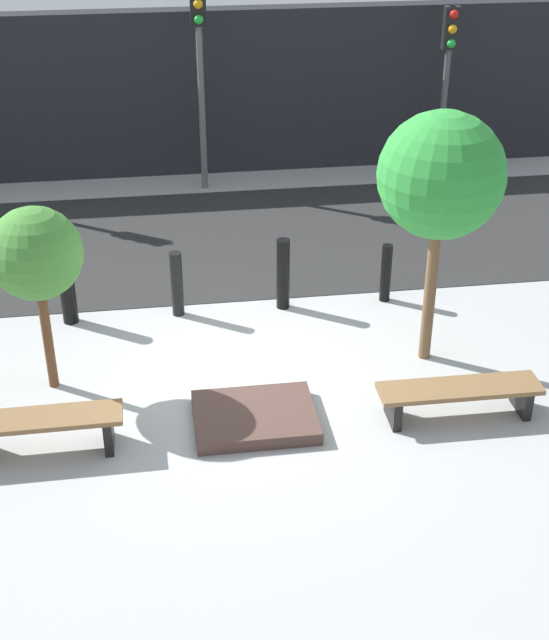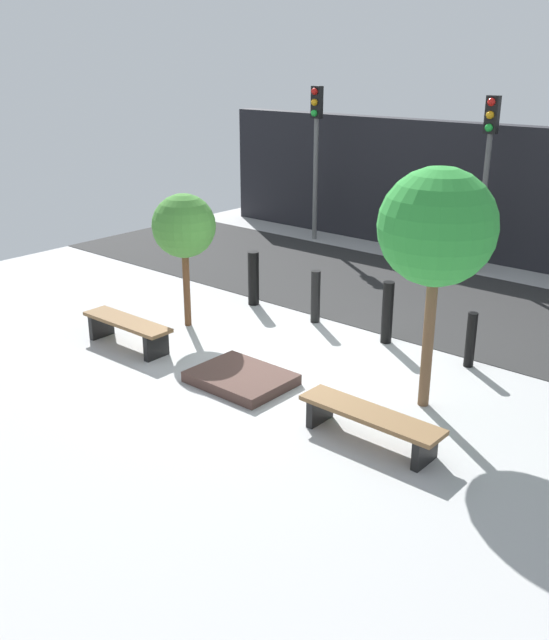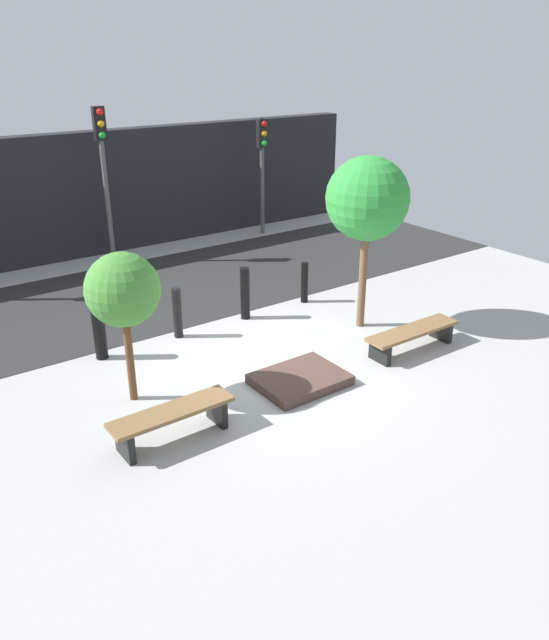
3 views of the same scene
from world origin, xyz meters
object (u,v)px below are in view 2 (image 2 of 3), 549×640
at_px(bench_left, 127,328).
at_px(tree_behind_right_bench, 437,228).
at_px(bench_right, 370,420).
at_px(bollard_far_left, 253,278).
at_px(tree_behind_left_bench, 184,227).
at_px(bollard_center, 387,313).
at_px(bollard_left, 316,297).
at_px(planter_bed, 241,378).
at_px(traffic_light_mid_west, 488,153).
at_px(traffic_light_west, 316,136).
at_px(bollard_right, 471,340).

xyz_separation_m(bench_left, tree_behind_right_bench, (4.83, 1.36, 2.18)).
bearing_deg(bench_right, bollard_far_left, 148.05).
height_order(bench_left, tree_behind_left_bench, tree_behind_left_bench).
distance_m(tree_behind_right_bench, bollard_center, 3.06).
bearing_deg(bench_right, bollard_left, 137.23).
bearing_deg(tree_behind_right_bench, planter_bed, -154.31).
xyz_separation_m(tree_behind_right_bench, traffic_light_mid_west, (-2.42, 6.64, 0.11)).
relative_size(tree_behind_left_bench, traffic_light_west, 0.61).
height_order(tree_behind_right_bench, traffic_light_mid_west, traffic_light_mid_west).
distance_m(bollard_left, bollard_center, 1.53).
xyz_separation_m(bollard_left, bollard_right, (3.06, 0.00, -0.04)).
bearing_deg(bollard_center, traffic_light_west, 137.31).
bearing_deg(bollard_center, planter_bed, -105.26).
bearing_deg(tree_behind_right_bench, bench_left, -164.25).
xyz_separation_m(bollard_center, bollard_right, (1.53, 0.00, -0.09)).
xyz_separation_m(bench_right, bollard_left, (-3.18, 3.00, 0.18)).
relative_size(tree_behind_left_bench, bollard_far_left, 2.25).
bearing_deg(bollard_right, bollard_left, 180.00).
xyz_separation_m(bollard_far_left, bollard_left, (1.53, 0.00, -0.04)).
xyz_separation_m(tree_behind_left_bench, bollard_far_left, (0.12, 1.64, -1.29)).
xyz_separation_m(tree_behind_left_bench, bollard_left, (1.65, 1.64, -1.33)).
distance_m(bench_right, traffic_light_west, 10.95).
bearing_deg(traffic_light_west, planter_bed, -59.14).
height_order(tree_behind_right_bench, bollard_left, tree_behind_right_bench).
relative_size(bench_right, bollard_center, 1.81).
xyz_separation_m(bollard_far_left, bollard_right, (4.58, 0.00, -0.09)).
bearing_deg(tree_behind_right_bench, bollard_left, 152.76).
distance_m(tree_behind_right_bench, traffic_light_mid_west, 7.07).
distance_m(bollard_far_left, traffic_light_mid_west, 5.89).
relative_size(planter_bed, traffic_light_west, 0.37).
relative_size(bench_left, traffic_light_west, 0.46).
xyz_separation_m(bollard_left, traffic_light_mid_west, (0.76, 5.01, 2.15)).
distance_m(planter_bed, traffic_light_mid_west, 8.21).
height_order(bench_right, bollard_center, bollard_center).
bearing_deg(traffic_light_west, bollard_left, -52.08).
bearing_deg(bench_right, tree_behind_right_bench, 90.55).
height_order(bollard_center, traffic_light_mid_west, traffic_light_mid_west).
xyz_separation_m(planter_bed, bollard_left, (-0.76, 2.80, 0.41)).
distance_m(bench_right, bollard_center, 3.43).
relative_size(bench_right, tree_behind_right_bench, 0.59).
bearing_deg(traffic_light_west, bench_right, -48.51).
bearing_deg(bollard_right, tree_behind_left_bench, -160.83).
xyz_separation_m(tree_behind_left_bench, tree_behind_right_bench, (4.83, 0.00, 0.70)).
distance_m(bollard_right, traffic_light_west, 8.86).
xyz_separation_m(bench_left, bollard_right, (4.71, 3.00, 0.10)).
bearing_deg(bollard_right, bollard_far_left, 180.00).
bearing_deg(traffic_light_mid_west, tree_behind_right_bench, -70.01).
bearing_deg(bench_left, bollard_left, 60.60).
bearing_deg(bollard_far_left, tree_behind_right_bench, -19.17).
bearing_deg(traffic_light_mid_west, planter_bed, -90.00).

